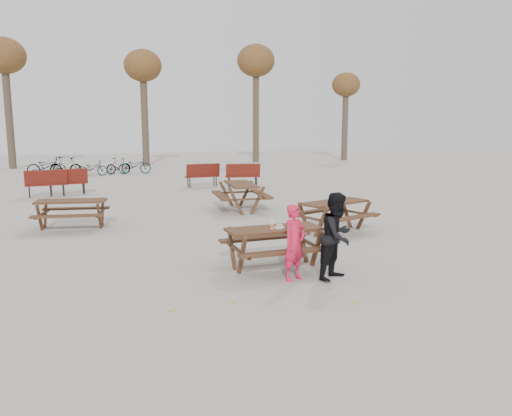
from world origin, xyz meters
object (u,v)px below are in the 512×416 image
object	(u,v)px
main_picnic_table	(274,238)
picnic_table_east	(334,217)
picnic_table_far	(241,197)
child	(295,243)
food_tray	(279,228)
adult	(337,236)
soda_bottle	(272,225)
picnic_table_north	(72,214)

from	to	relation	value
main_picnic_table	picnic_table_east	bearing A→B (deg)	42.65
main_picnic_table	picnic_table_far	bearing A→B (deg)	77.01
child	picnic_table_far	xyz separation A→B (m)	(1.42, 7.21, -0.24)
main_picnic_table	food_tray	size ratio (longest dim) A/B	10.00
picnic_table_east	picnic_table_far	distance (m)	4.10
adult	picnic_table_far	world-z (taller)	adult
main_picnic_table	soda_bottle	world-z (taller)	soda_bottle
soda_bottle	picnic_table_east	size ratio (longest dim) A/B	0.09
food_tray	adult	xyz separation A→B (m)	(0.71, -0.94, -0.02)
picnic_table_far	picnic_table_north	bearing A→B (deg)	109.92
picnic_table_far	picnic_table_east	bearing A→B (deg)	-156.53
adult	picnic_table_north	xyz separation A→B (m)	(-4.40, 6.20, -0.40)
adult	main_picnic_table	bearing A→B (deg)	96.14
main_picnic_table	adult	distance (m)	1.30
food_tray	main_picnic_table	bearing A→B (deg)	132.12
food_tray	picnic_table_east	distance (m)	3.64
picnic_table_far	adult	bearing A→B (deg)	-178.64
child	picnic_table_north	bearing A→B (deg)	96.73
adult	picnic_table_far	xyz separation A→B (m)	(0.69, 7.40, -0.35)
food_tray	adult	world-z (taller)	adult
main_picnic_table	soda_bottle	bearing A→B (deg)	-132.90
main_picnic_table	child	size ratio (longest dim) A/B	1.34
food_tray	picnic_table_east	bearing A→B (deg)	44.37
soda_bottle	child	xyz separation A→B (m)	(0.13, -0.75, -0.17)
soda_bottle	adult	bearing A→B (deg)	-47.33
main_picnic_table	picnic_table_east	world-z (taller)	picnic_table_east
picnic_table_north	picnic_table_far	distance (m)	5.23
main_picnic_table	food_tray	xyz separation A→B (m)	(0.07, -0.08, 0.21)
main_picnic_table	adult	size ratio (longest dim) A/B	1.16
food_tray	picnic_table_east	size ratio (longest dim) A/B	0.10
picnic_table_east	picnic_table_north	bearing A→B (deg)	139.48
adult	picnic_table_far	bearing A→B (deg)	53.40
main_picnic_table	picnic_table_far	distance (m)	6.55
main_picnic_table	picnic_table_north	size ratio (longest dim) A/B	1.02
soda_bottle	adult	size ratio (longest dim) A/B	0.11
child	picnic_table_east	xyz separation A→B (m)	(2.61, 3.28, -0.28)
soda_bottle	picnic_table_far	world-z (taller)	soda_bottle
soda_bottle	picnic_table_east	distance (m)	3.76
picnic_table_east	picnic_table_north	distance (m)	6.84
food_tray	picnic_table_north	distance (m)	6.44
child	adult	bearing A→B (deg)	-39.06
soda_bottle	picnic_table_far	xyz separation A→B (m)	(1.55, 6.46, -0.42)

